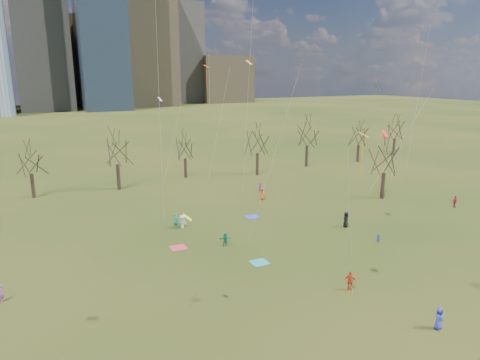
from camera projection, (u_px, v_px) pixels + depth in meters
name	position (u px, v px, depth m)	size (l,w,h in m)	color
ground	(306.00, 295.00, 34.94)	(500.00, 500.00, 0.00)	black
downtown_skyline	(52.00, 28.00, 207.03)	(212.50, 78.00, 118.00)	slate
bare_tree_row	(166.00, 150.00, 65.69)	(113.04, 29.80, 9.50)	black
blanket_teal	(259.00, 262.00, 40.85)	(1.60, 1.50, 0.03)	teal
blanket_navy	(252.00, 217.00, 53.88)	(1.60, 1.50, 0.03)	#273DB7
blanket_crimson	(178.00, 248.00, 44.35)	(1.60, 1.50, 0.03)	#CA2840
person_0	(439.00, 319.00, 30.05)	(0.81, 0.53, 1.66)	#2931B3
person_4	(350.00, 281.00, 35.46)	(1.00, 0.42, 1.70)	red
person_5	(225.00, 239.00, 44.64)	(1.39, 0.44, 1.50)	#19735A
person_6	(346.00, 220.00, 50.13)	(0.90, 0.58, 1.84)	black
person_7	(1.00, 293.00, 33.68)	(0.54, 0.35, 1.48)	#8A4B96
person_8	(378.00, 239.00, 45.51)	(0.48, 0.37, 0.98)	#2A50B7
person_9	(182.00, 222.00, 49.89)	(1.00, 0.57, 1.54)	silver
person_10	(455.00, 202.00, 57.64)	(0.93, 0.39, 1.58)	#A3173B
person_12	(262.00, 194.00, 61.08)	(0.84, 0.54, 1.71)	red
person_13	(176.00, 221.00, 49.66)	(0.67, 0.44, 1.84)	#1B7B65
person_14	(260.00, 188.00, 64.70)	(0.74, 0.58, 1.53)	#8C4C99
kites_airborne	(272.00, 109.00, 48.44)	(68.37, 45.83, 36.20)	orange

